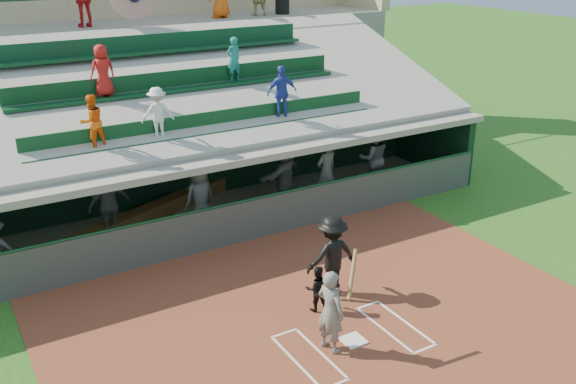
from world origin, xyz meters
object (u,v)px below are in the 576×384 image
home_plate (353,340)px  trash_bin (282,3)px  batter_at_plate (331,311)px  catcher (317,289)px

home_plate → trash_bin: trash_bin is taller
batter_at_plate → trash_bin: bearing=63.5°
home_plate → trash_bin: (5.97, 13.08, 4.96)m
batter_at_plate → catcher: size_ratio=1.94×
batter_at_plate → trash_bin: 15.17m
home_plate → batter_at_plate: (-0.53, 0.02, 0.83)m
home_plate → catcher: bearing=90.3°
batter_at_plate → catcher: batter_at_plate is taller
home_plate → trash_bin: bearing=65.5°
catcher → home_plate: bearing=110.8°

